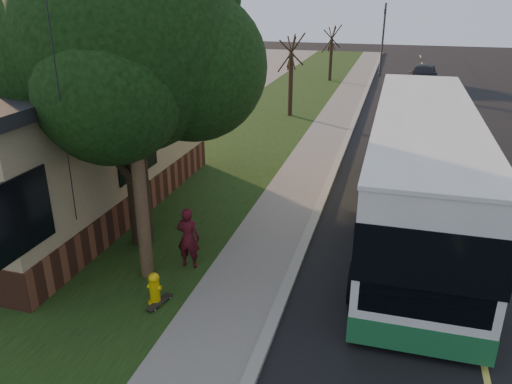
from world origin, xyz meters
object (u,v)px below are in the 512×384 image
at_px(leafy_tree, 129,45).
at_px(skateboarder, 188,238).
at_px(fire_hydrant, 155,289).
at_px(bare_tree_near, 291,76).
at_px(bare_tree_far, 331,54).
at_px(transit_bus, 420,165).
at_px(distant_car, 423,75).
at_px(skateboard_main, 160,302).
at_px(traffic_signal, 383,34).
at_px(dumpster, 54,187).
at_px(utility_pole, 129,81).

relative_size(leafy_tree, skateboarder, 5.03).
relative_size(fire_hydrant, bare_tree_near, 0.17).
relative_size(leafy_tree, bare_tree_far, 1.94).
height_order(transit_bus, distant_car, transit_bus).
distance_m(leafy_tree, distant_car, 28.41).
xyz_separation_m(leafy_tree, skateboarder, (1.67, -1.00, -4.32)).
bearing_deg(leafy_tree, transit_bus, 24.59).
xyz_separation_m(fire_hydrant, distant_car, (6.26, 29.61, 0.36)).
distance_m(bare_tree_far, skateboard_main, 30.08).
relative_size(bare_tree_near, traffic_signal, 0.78).
relative_size(bare_tree_near, dumpster, 2.94).
xyz_separation_m(fire_hydrant, skateboarder, (0.10, 1.65, 0.41)).
bearing_deg(transit_bus, traffic_signal, 94.68).
xyz_separation_m(bare_tree_near, traffic_signal, (4.00, 16.00, 1.01)).
bearing_deg(bare_tree_near, utility_pole, -89.34).
bearing_deg(traffic_signal, bare_tree_far, -131.19).
height_order(utility_pole, distant_car, utility_pole).
height_order(bare_tree_far, transit_bus, bare_tree_far).
bearing_deg(traffic_signal, distant_car, -54.26).
bearing_deg(traffic_signal, transit_bus, -85.32).
distance_m(utility_pole, bare_tree_near, 17.19).
xyz_separation_m(transit_bus, skateboard_main, (-5.31, -5.86, -1.67)).
xyz_separation_m(bare_tree_near, transit_bus, (6.31, -12.16, -0.36)).
relative_size(bare_tree_far, transit_bus, 0.32).
relative_size(fire_hydrant, leafy_tree, 0.09).
xyz_separation_m(utility_pole, bare_tree_far, (0.31, 29.01, -2.63)).
xyz_separation_m(bare_tree_far, dumpster, (-5.10, -25.89, -1.36)).
xyz_separation_m(transit_bus, skateboarder, (-5.31, -4.19, -0.94)).
height_order(skateboarder, skateboard_main, skateboarder).
bearing_deg(dumpster, bare_tree_near, 71.68).
height_order(fire_hydrant, skateboard_main, fire_hydrant).
relative_size(skateboard_main, dumpster, 0.52).
bearing_deg(bare_tree_far, traffic_signal, 48.81).
distance_m(traffic_signal, skateboarder, 32.57).
relative_size(fire_hydrant, skateboard_main, 0.98).
bearing_deg(distant_car, fire_hydrant, -96.81).
distance_m(leafy_tree, bare_tree_far, 27.56).
bearing_deg(bare_tree_far, leafy_tree, -92.45).
bearing_deg(skateboard_main, dumpster, 143.58).
height_order(utility_pole, transit_bus, utility_pole).
bearing_deg(skateboard_main, utility_pole, 128.44).
xyz_separation_m(fire_hydrant, bare_tree_far, (-0.40, 30.00, 1.57)).
bearing_deg(bare_tree_far, utility_pole, -90.60).
relative_size(skateboarder, skateboard_main, 2.05).
bearing_deg(bare_tree_far, bare_tree_near, -92.39).
bearing_deg(transit_bus, leafy_tree, -155.41).
bearing_deg(fire_hydrant, transit_bus, 47.21).
bearing_deg(traffic_signal, skateboard_main, -95.04).
distance_m(transit_bus, distant_car, 23.80).
bearing_deg(bare_tree_near, fire_hydrant, -87.14).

